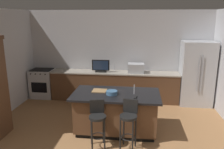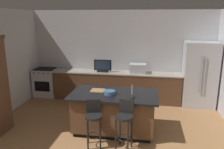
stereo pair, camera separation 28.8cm
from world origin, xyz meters
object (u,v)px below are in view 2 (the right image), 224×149
at_px(refrigerator, 199,74).
at_px(bar_stool_right, 125,121).
at_px(tv_monitor, 103,66).
at_px(cell_phone, 99,90).
at_px(kitchen_island, 114,112).
at_px(bar_stool_left, 94,120).
at_px(microwave, 138,68).
at_px(range_oven, 46,82).
at_px(fruit_bowl, 110,93).
at_px(cutting_board, 98,90).
at_px(tv_remote, 133,98).

bearing_deg(refrigerator, bar_stool_right, -125.16).
xyz_separation_m(tv_monitor, cell_phone, (0.30, -1.81, -0.17)).
height_order(kitchen_island, bar_stool_left, bar_stool_left).
bearing_deg(microwave, range_oven, -179.98).
bearing_deg(tv_monitor, fruit_bowl, -74.04).
relative_size(refrigerator, microwave, 3.89).
relative_size(bar_stool_right, cutting_board, 3.13).
distance_m(kitchen_island, range_oven, 3.28).
height_order(refrigerator, bar_stool_left, refrigerator).
bearing_deg(bar_stool_right, bar_stool_left, -168.62).
height_order(range_oven, tv_remote, tv_remote).
distance_m(bar_stool_right, tv_remote, 0.56).
relative_size(bar_stool_left, fruit_bowl, 3.85).
distance_m(kitchen_island, bar_stool_left, 0.73).
height_order(bar_stool_right, fruit_bowl, same).
height_order(bar_stool_left, tv_remote, bar_stool_left).
relative_size(kitchen_island, tv_remote, 11.29).
xyz_separation_m(kitchen_island, tv_remote, (0.43, -0.22, 0.45)).
xyz_separation_m(refrigerator, tv_remote, (-1.74, -2.18, -0.02)).
xyz_separation_m(bar_stool_left, tv_remote, (0.73, 0.44, 0.35)).
bearing_deg(bar_stool_left, kitchen_island, 51.37).
bearing_deg(cutting_board, microwave, 67.19).
height_order(cell_phone, cutting_board, cutting_board).
xyz_separation_m(microwave, bar_stool_right, (-0.09, -2.68, -0.44)).
height_order(kitchen_island, refrigerator, refrigerator).
distance_m(bar_stool_left, fruit_bowl, 0.73).
xyz_separation_m(refrigerator, fruit_bowl, (-2.25, -2.04, 0.01)).
relative_size(kitchen_island, cell_phone, 12.79).
relative_size(range_oven, microwave, 1.91).
distance_m(tv_monitor, cell_phone, 1.85).
bearing_deg(microwave, fruit_bowl, -103.22).
bearing_deg(refrigerator, tv_monitor, 179.93).
height_order(tv_remote, cutting_board, tv_remote).
relative_size(microwave, tv_remote, 2.82).
height_order(microwave, tv_remote, microwave).
distance_m(fruit_bowl, cutting_board, 0.36).
xyz_separation_m(kitchen_island, tv_monitor, (-0.67, 1.96, 0.61)).
relative_size(kitchen_island, tv_monitor, 3.59).
relative_size(refrigerator, cell_phone, 12.46).
relative_size(tv_monitor, fruit_bowl, 2.18).
bearing_deg(tv_remote, bar_stool_right, -92.72).
xyz_separation_m(bar_stool_right, tv_remote, (0.11, 0.45, 0.32)).
relative_size(range_oven, cutting_board, 2.91).
bearing_deg(bar_stool_right, cell_phone, 141.58).
distance_m(microwave, cell_phone, 2.02).
xyz_separation_m(range_oven, bar_stool_left, (2.28, -2.68, 0.11)).
bearing_deg(fruit_bowl, range_oven, 140.07).
bearing_deg(fruit_bowl, bar_stool_right, -55.85).
height_order(refrigerator, microwave, refrigerator).
bearing_deg(microwave, tv_remote, -89.40).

